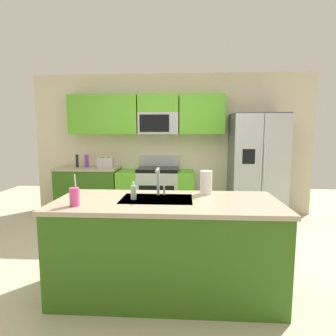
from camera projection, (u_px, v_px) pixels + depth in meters
The scene contains 13 objects.
ground_plane at pixel (163, 261), 3.36m from camera, with size 9.00×9.00×0.00m, color beige.
kitchen_wall_unit at pixel (164, 135), 5.25m from camera, with size 5.20×0.43×2.60m.
back_counter at pixel (89, 191), 5.18m from camera, with size 1.12×0.63×0.90m.
range_oven at pixel (156, 193), 5.11m from camera, with size 1.36×0.61×1.10m.
refrigerator at pixel (257, 168), 4.87m from camera, with size 0.90×0.76×1.85m.
island_counter at pixel (167, 246), 2.70m from camera, with size 2.11×0.91×0.90m.
toaster at pixel (106, 163), 5.04m from camera, with size 0.28×0.16×0.18m.
pepper_mill at pixel (77, 161), 5.12m from camera, with size 0.05×0.05×0.23m, color black.
bottle_purple at pixel (87, 161), 5.13m from camera, with size 0.07×0.07×0.23m, color purple.
sink_faucet at pixel (159, 179), 2.81m from camera, with size 0.08×0.21×0.28m.
drink_cup_pink at pixel (74, 197), 2.43m from camera, with size 0.08×0.08×0.28m.
soap_dispenser at pixel (134, 192), 2.67m from camera, with size 0.06×0.06×0.17m.
paper_towel_roll at pixel (206, 182), 2.90m from camera, with size 0.12×0.12×0.24m, color white.
Camera 1 is at (0.25, -3.18, 1.54)m, focal length 30.04 mm.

